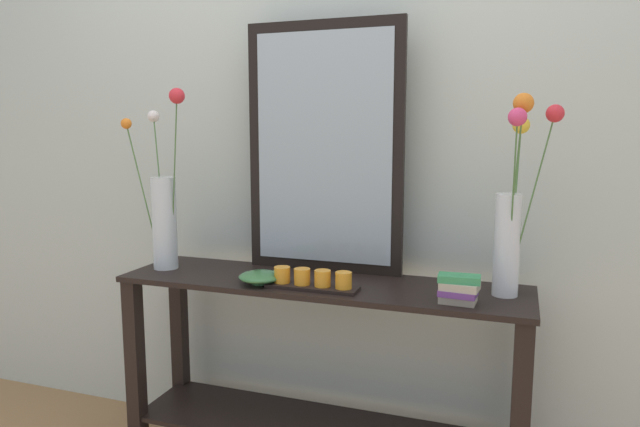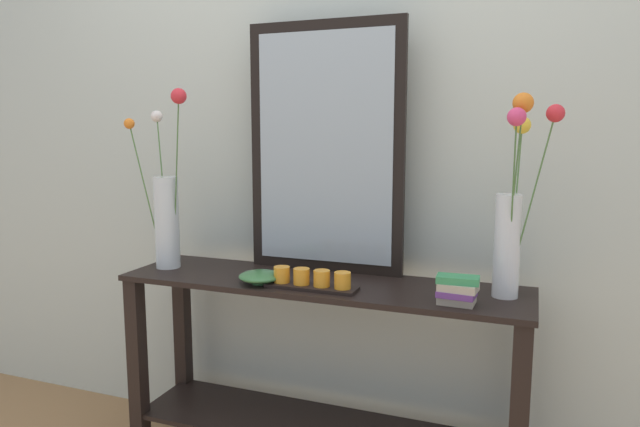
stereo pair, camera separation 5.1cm
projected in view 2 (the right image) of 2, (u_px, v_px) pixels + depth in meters
wall_back at (348, 117)px, 2.24m from camera, size 6.40×0.08×2.70m
console_table at (320, 360)px, 2.08m from camera, size 1.46×0.38×0.77m
mirror_leaning at (325, 149)px, 2.13m from camera, size 0.60×0.03×0.93m
tall_vase_left at (166, 211)px, 2.22m from camera, size 0.27×0.20×0.69m
vase_right at (512, 216)px, 1.80m from camera, size 0.19×0.25×0.65m
candle_tray at (312, 281)px, 1.94m from camera, size 0.32×0.09×0.07m
decorative_bowl at (260, 276)px, 2.01m from camera, size 0.15×0.15×0.04m
book_stack at (457, 290)px, 1.76m from camera, size 0.13×0.10×0.09m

